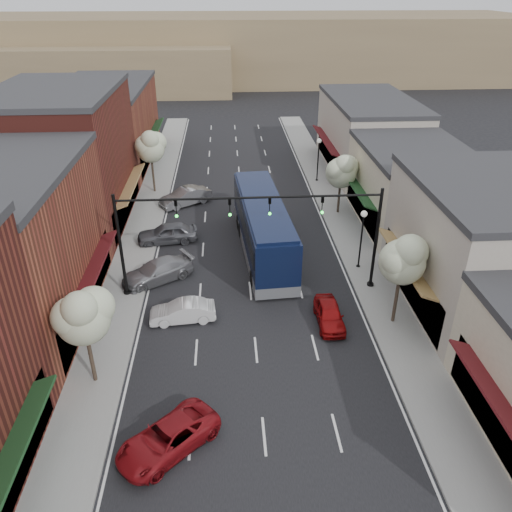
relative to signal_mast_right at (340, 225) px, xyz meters
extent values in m
plane|color=black|center=(-5.62, -8.00, -4.62)|extent=(160.00, 160.00, 0.00)
cube|color=gray|center=(-14.02, 10.50, -4.55)|extent=(2.80, 73.00, 0.15)
cube|color=gray|center=(2.78, 10.50, -4.55)|extent=(2.80, 73.00, 0.15)
cube|color=gray|center=(-12.62, 10.50, -4.55)|extent=(0.25, 73.00, 0.17)
cube|color=gray|center=(1.38, 10.50, -4.55)|extent=(0.25, 73.00, 0.17)
cube|color=#183E1D|center=(-14.92, -16.00, -1.52)|extent=(1.07, 9.80, 0.49)
cube|color=black|center=(-15.72, -2.00, -3.02)|extent=(0.60, 11.90, 2.60)
cube|color=#501215|center=(-14.92, -2.00, -1.52)|extent=(1.07, 9.80, 0.49)
cube|color=maroon|center=(-19.92, 12.00, 0.63)|extent=(9.00, 14.00, 10.50)
cube|color=#2D2D30|center=(-19.92, 12.00, 6.08)|extent=(9.20, 14.10, 0.40)
cube|color=black|center=(-15.72, 12.00, -3.02)|extent=(0.60, 11.90, 2.60)
cube|color=#A07E48|center=(-14.92, 12.00, -1.52)|extent=(1.07, 9.80, 0.49)
cube|color=brown|center=(-19.92, 28.00, -0.62)|extent=(9.00, 18.00, 8.00)
cube|color=#2D2D30|center=(-19.92, 28.00, 3.58)|extent=(9.20, 18.10, 0.40)
cube|color=black|center=(-15.72, 28.00, -3.02)|extent=(0.60, 15.30, 2.60)
cube|color=#183E1D|center=(-14.92, 28.00, -1.52)|extent=(1.07, 12.60, 0.49)
cube|color=#501215|center=(3.68, -14.00, -1.52)|extent=(1.07, 8.40, 0.49)
cube|color=#AA9F92|center=(8.18, -2.00, -0.87)|extent=(8.00, 12.00, 7.50)
cube|color=#2D2D30|center=(8.18, -2.00, 3.08)|extent=(8.20, 12.10, 0.40)
cube|color=black|center=(4.48, -2.00, -3.02)|extent=(0.60, 10.20, 2.60)
cube|color=#A07E48|center=(3.68, -2.00, -1.52)|extent=(1.07, 8.40, 0.49)
cube|color=beige|center=(8.18, 10.00, -1.62)|extent=(8.00, 12.00, 6.00)
cube|color=#2D2D30|center=(8.18, 10.00, 1.58)|extent=(8.20, 12.10, 0.40)
cube|color=black|center=(4.48, 10.00, -3.02)|extent=(0.60, 10.20, 2.60)
cube|color=#183E1D|center=(3.68, 10.00, -1.52)|extent=(1.07, 8.40, 0.49)
cube|color=#AA9F92|center=(8.18, 24.00, -1.12)|extent=(8.00, 16.00, 7.00)
cube|color=#2D2D30|center=(8.18, 24.00, 2.58)|extent=(8.20, 16.10, 0.40)
cube|color=black|center=(4.48, 24.00, -3.02)|extent=(0.60, 13.60, 2.60)
cube|color=#501215|center=(3.68, 24.00, -1.52)|extent=(1.07, 11.20, 0.49)
cube|color=#7A6647|center=(-5.62, 82.00, 1.38)|extent=(120.00, 30.00, 12.00)
cube|color=#7A6647|center=(-30.62, 70.00, -0.62)|extent=(50.00, 20.00, 8.00)
cylinder|color=black|center=(2.38, 0.00, -4.47)|extent=(0.44, 0.44, 0.30)
cylinder|color=black|center=(2.38, 0.00, -1.12)|extent=(0.20, 0.20, 7.00)
cylinder|color=black|center=(-1.62, 0.00, 1.98)|extent=(8.00, 0.14, 0.14)
imported|color=black|center=(-1.22, 0.00, 1.38)|extent=(0.18, 0.46, 1.10)
sphere|color=#19E533|center=(-1.22, -0.12, 0.96)|extent=(0.18, 0.18, 0.18)
imported|color=black|center=(-4.42, 0.00, 1.38)|extent=(0.18, 0.46, 1.10)
sphere|color=#19E533|center=(-4.42, -0.12, 0.96)|extent=(0.18, 0.18, 0.18)
cylinder|color=black|center=(-13.62, 0.00, -4.47)|extent=(0.44, 0.44, 0.30)
cylinder|color=black|center=(-13.62, 0.00, -1.12)|extent=(0.20, 0.20, 7.00)
cylinder|color=black|center=(-9.62, 0.00, 1.98)|extent=(8.00, 0.14, 0.14)
imported|color=black|center=(-10.02, 0.00, 1.38)|extent=(0.18, 0.46, 1.10)
sphere|color=#19E533|center=(-10.02, -0.12, 0.96)|extent=(0.18, 0.18, 0.18)
imported|color=black|center=(-6.82, 0.00, 1.38)|extent=(0.18, 0.46, 1.10)
sphere|color=#19E533|center=(-6.82, -0.12, 0.96)|extent=(0.18, 0.18, 0.18)
cylinder|color=#47382B|center=(2.68, -4.00, -2.77)|extent=(0.20, 0.20, 3.71)
sphere|color=beige|center=(2.68, -4.00, -0.45)|extent=(2.60, 2.60, 2.60)
sphere|color=beige|center=(3.18, -3.70, 0.02)|extent=(2.00, 2.00, 2.00)
sphere|color=beige|center=(2.28, -4.30, -0.10)|extent=(1.90, 1.90, 1.90)
sphere|color=beige|center=(2.78, -4.50, 0.48)|extent=(1.70, 1.70, 1.70)
cylinder|color=#47382B|center=(2.68, 12.00, -2.96)|extent=(0.20, 0.20, 3.33)
sphere|color=beige|center=(2.68, 12.00, -0.88)|extent=(2.60, 2.60, 2.60)
sphere|color=beige|center=(3.18, 12.30, -0.46)|extent=(2.00, 2.00, 2.00)
sphere|color=beige|center=(2.28, 11.70, -0.57)|extent=(1.90, 1.90, 1.90)
sphere|color=beige|center=(2.78, 11.50, -0.05)|extent=(1.70, 1.70, 1.70)
cylinder|color=#47382B|center=(-13.92, -8.00, -2.86)|extent=(0.20, 0.20, 3.52)
sphere|color=beige|center=(-13.92, -8.00, -0.66)|extent=(2.60, 2.60, 2.60)
sphere|color=beige|center=(-13.42, -7.70, -0.22)|extent=(2.00, 2.00, 2.00)
sphere|color=beige|center=(-14.32, -8.30, -0.33)|extent=(1.90, 1.90, 1.90)
sphere|color=beige|center=(-13.82, -8.50, 0.22)|extent=(1.70, 1.70, 1.70)
cylinder|color=#47382B|center=(-13.92, 18.00, -2.70)|extent=(0.20, 0.20, 3.84)
sphere|color=beige|center=(-13.92, 18.00, -0.30)|extent=(2.60, 2.60, 2.60)
sphere|color=beige|center=(-13.42, 18.30, 0.18)|extent=(2.00, 2.00, 2.00)
sphere|color=beige|center=(-14.32, 17.70, 0.06)|extent=(1.90, 1.90, 1.90)
sphere|color=beige|center=(-13.82, 17.50, 0.66)|extent=(1.70, 1.70, 1.70)
cylinder|color=black|center=(2.18, 2.50, -4.52)|extent=(0.28, 0.28, 0.20)
cylinder|color=black|center=(2.18, 2.50, -2.62)|extent=(0.12, 0.12, 4.00)
sphere|color=white|center=(2.18, 2.50, -0.40)|extent=(0.44, 0.44, 0.44)
cylinder|color=black|center=(2.18, 20.00, -4.52)|extent=(0.28, 0.28, 0.20)
cylinder|color=black|center=(2.18, 20.00, -2.62)|extent=(0.12, 0.12, 4.00)
sphere|color=white|center=(2.18, 20.00, -0.40)|extent=(0.44, 0.44, 0.44)
cube|color=black|center=(-4.41, 5.34, -2.44)|extent=(3.88, 13.61, 3.47)
cube|color=#595B60|center=(-4.41, 5.34, -4.01)|extent=(3.90, 13.63, 0.78)
cube|color=black|center=(-4.41, 5.34, -1.94)|extent=(3.86, 12.54, 1.23)
cube|color=black|center=(-4.41, 5.34, -0.66)|extent=(3.61, 13.05, 0.28)
cube|color=black|center=(-3.93, -1.31, -1.71)|extent=(2.33, 0.25, 1.34)
cylinder|color=black|center=(-5.39, 0.56, -4.04)|extent=(0.44, 1.19, 1.16)
cylinder|color=black|center=(-2.75, 0.75, -4.04)|extent=(0.44, 1.19, 1.16)
cylinder|color=black|center=(-6.04, 9.49, -4.04)|extent=(0.44, 1.19, 1.16)
cylinder|color=black|center=(-3.40, 9.68, -4.04)|extent=(0.44, 1.19, 1.16)
cylinder|color=black|center=(-5.92, 7.92, -4.04)|extent=(0.44, 1.19, 1.16)
cylinder|color=black|center=(-3.29, 8.11, -4.04)|extent=(0.44, 1.19, 1.16)
imported|color=maroon|center=(-1.14, -3.81, -3.98)|extent=(1.52, 3.77, 1.28)
imported|color=maroon|center=(-9.82, -12.41, -3.97)|extent=(4.92, 4.76, 1.30)
imported|color=silver|center=(-9.82, -3.00, -3.98)|extent=(4.01, 1.72, 1.29)
imported|color=gray|center=(-11.82, 1.72, -3.90)|extent=(5.28, 4.35, 1.44)
imported|color=#53545A|center=(-11.67, 7.39, -3.84)|extent=(4.83, 2.51, 1.57)
imported|color=gray|center=(-10.75, 14.77, -3.84)|extent=(4.86, 3.97, 1.56)
camera|label=1|loc=(-6.95, -27.61, 13.30)|focal=35.00mm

